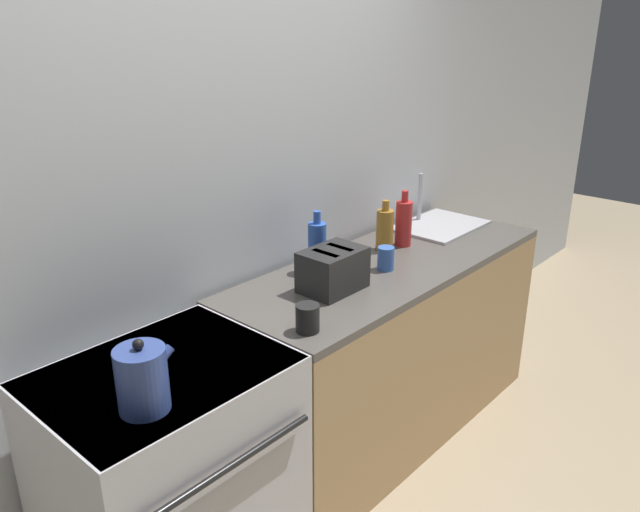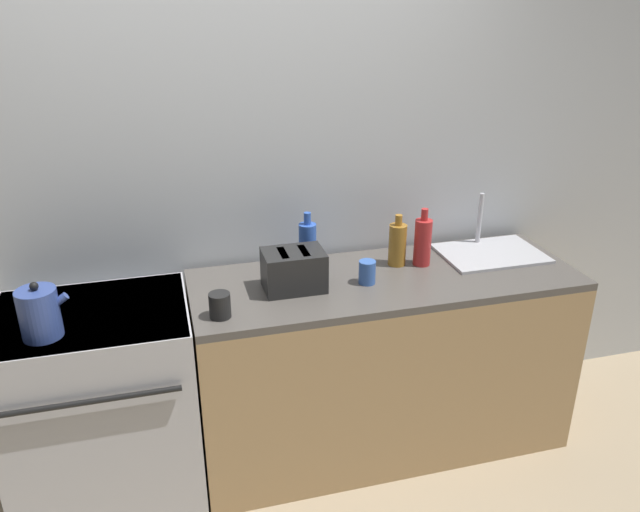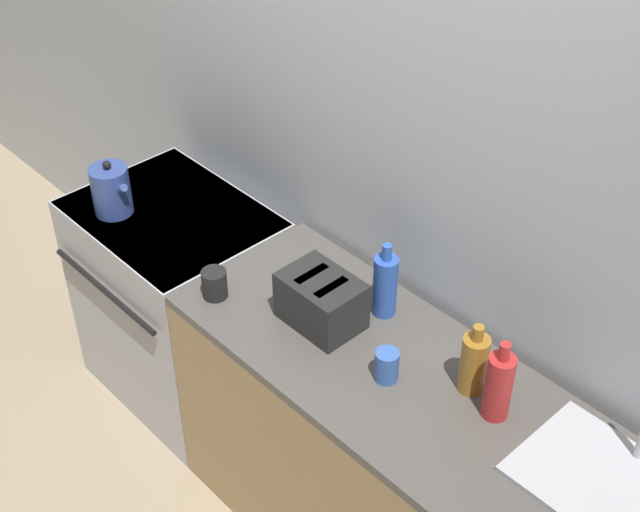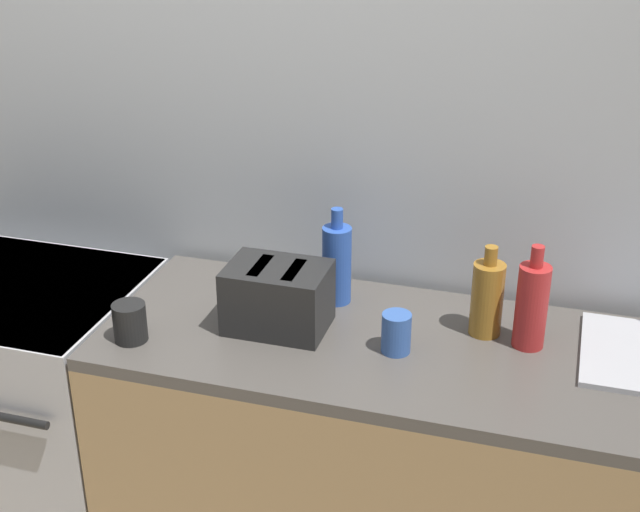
{
  "view_description": "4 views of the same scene",
  "coord_description": "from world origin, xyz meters",
  "views": [
    {
      "loc": [
        -1.65,
        -1.27,
        2.02
      ],
      "look_at": [
        0.18,
        0.37,
        1.08
      ],
      "focal_mm": 35.0,
      "sensor_mm": 36.0,
      "label": 1
    },
    {
      "loc": [
        -0.34,
        -2.14,
        2.18
      ],
      "look_at": [
        0.35,
        0.4,
        1.04
      ],
      "focal_mm": 35.0,
      "sensor_mm": 36.0,
      "label": 2
    },
    {
      "loc": [
        1.84,
        -1.22,
        2.96
      ],
      "look_at": [
        0.14,
        0.37,
        1.15
      ],
      "focal_mm": 50.0,
      "sensor_mm": 36.0,
      "label": 3
    },
    {
      "loc": [
        0.92,
        -1.68,
        2.15
      ],
      "look_at": [
        0.31,
        0.35,
        1.15
      ],
      "focal_mm": 50.0,
      "sensor_mm": 36.0,
      "label": 4
    }
  ],
  "objects": [
    {
      "name": "bottle_amber",
      "position": [
        0.74,
        0.44,
        1.04
      ],
      "size": [
        0.09,
        0.09,
        0.26
      ],
      "color": "#9E6B23",
      "rests_on": "counter_block"
    },
    {
      "name": "bottle_blue",
      "position": [
        0.31,
        0.5,
        1.06
      ],
      "size": [
        0.08,
        0.08,
        0.29
      ],
      "color": "#2D56B7",
      "rests_on": "counter_block"
    },
    {
      "name": "ground_plane",
      "position": [
        0.0,
        0.0,
        0.0
      ],
      "size": [
        12.0,
        12.0,
        0.0
      ],
      "primitive_type": "plane",
      "color": "tan"
    },
    {
      "name": "kettle",
      "position": [
        -0.83,
        0.16,
        1.04
      ],
      "size": [
        0.19,
        0.15,
        0.23
      ],
      "color": "#33478C",
      "rests_on": "stove"
    },
    {
      "name": "wall_back",
      "position": [
        0.0,
        0.7,
        1.3
      ],
      "size": [
        8.0,
        0.05,
        2.6
      ],
      "color": "silver",
      "rests_on": "ground_plane"
    },
    {
      "name": "cup_black",
      "position": [
        -0.15,
        0.14,
        0.99
      ],
      "size": [
        0.09,
        0.09,
        0.11
      ],
      "color": "black",
      "rests_on": "counter_block"
    },
    {
      "name": "cup_blue",
      "position": [
        0.54,
        0.28,
        0.99
      ],
      "size": [
        0.08,
        0.08,
        0.11
      ],
      "color": "#3860B2",
      "rests_on": "counter_block"
    },
    {
      "name": "counter_block",
      "position": [
        0.65,
        0.32,
        0.47
      ],
      "size": [
        1.82,
        0.65,
        0.94
      ],
      "color": "tan",
      "rests_on": "ground_plane"
    },
    {
      "name": "stove",
      "position": [
        -0.67,
        0.31,
        0.48
      ],
      "size": [
        0.8,
        0.66,
        0.94
      ],
      "color": "#B7B7BC",
      "rests_on": "ground_plane"
    },
    {
      "name": "bottle_red",
      "position": [
        0.86,
        0.41,
        1.06
      ],
      "size": [
        0.08,
        0.08,
        0.29
      ],
      "color": "#B72828",
      "rests_on": "counter_block"
    },
    {
      "name": "sink_tray",
      "position": [
        1.25,
        0.43,
        0.95
      ],
      "size": [
        0.5,
        0.37,
        0.28
      ],
      "color": "#B7B7BC",
      "rests_on": "counter_block"
    },
    {
      "name": "toaster",
      "position": [
        0.2,
        0.31,
        1.03
      ],
      "size": [
        0.27,
        0.19,
        0.18
      ],
      "color": "black",
      "rests_on": "counter_block"
    }
  ]
}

